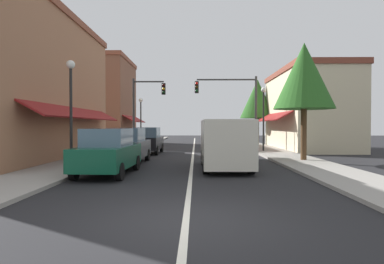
{
  "coord_description": "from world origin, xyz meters",
  "views": [
    {
      "loc": [
        0.2,
        -6.57,
        1.88
      ],
      "look_at": [
        -0.03,
        12.1,
        1.53
      ],
      "focal_mm": 31.07,
      "sensor_mm": 36.0,
      "label": 1
    }
  ],
  "objects_px": {
    "parked_car_second_left": "(127,146)",
    "tree_right_near": "(304,76)",
    "van_in_lane": "(225,143)",
    "tree_right_far": "(258,99)",
    "parked_car_nearest_left": "(108,152)",
    "traffic_signal_left_corner": "(144,103)",
    "street_lamp_left_near": "(71,96)",
    "street_lamp_left_far": "(141,113)",
    "street_lamp_right_mid": "(264,108)",
    "parked_car_third_left": "(147,141)",
    "traffic_signal_mast_arm": "(235,100)"
  },
  "relations": [
    {
      "from": "parked_car_third_left",
      "to": "street_lamp_left_far",
      "type": "relative_size",
      "value": 0.93
    },
    {
      "from": "parked_car_third_left",
      "to": "tree_right_near",
      "type": "xyz_separation_m",
      "value": [
        8.87,
        -5.21,
        3.55
      ]
    },
    {
      "from": "parked_car_nearest_left",
      "to": "traffic_signal_mast_arm",
      "type": "xyz_separation_m",
      "value": [
        6.31,
        12.93,
        2.98
      ]
    },
    {
      "from": "traffic_signal_mast_arm",
      "to": "tree_right_near",
      "type": "bearing_deg",
      "value": -72.58
    },
    {
      "from": "tree_right_far",
      "to": "parked_car_nearest_left",
      "type": "bearing_deg",
      "value": -115.77
    },
    {
      "from": "parked_car_second_left",
      "to": "tree_right_far",
      "type": "xyz_separation_m",
      "value": [
        9.29,
        15.16,
        3.54
      ]
    },
    {
      "from": "van_in_lane",
      "to": "tree_right_far",
      "type": "relative_size",
      "value": 0.83
    },
    {
      "from": "parked_car_nearest_left",
      "to": "street_lamp_right_mid",
      "type": "bearing_deg",
      "value": 54.96
    },
    {
      "from": "parked_car_second_left",
      "to": "tree_right_far",
      "type": "distance_m",
      "value": 18.13
    },
    {
      "from": "traffic_signal_mast_arm",
      "to": "street_lamp_left_far",
      "type": "distance_m",
      "value": 9.68
    },
    {
      "from": "street_lamp_left_near",
      "to": "tree_right_near",
      "type": "relative_size",
      "value": 0.76
    },
    {
      "from": "van_in_lane",
      "to": "traffic_signal_left_corner",
      "type": "distance_m",
      "value": 13.38
    },
    {
      "from": "tree_right_far",
      "to": "van_in_lane",
      "type": "bearing_deg",
      "value": -104.97
    },
    {
      "from": "parked_car_nearest_left",
      "to": "tree_right_far",
      "type": "bearing_deg",
      "value": 65.89
    },
    {
      "from": "parked_car_second_left",
      "to": "street_lamp_left_near",
      "type": "distance_m",
      "value": 3.81
    },
    {
      "from": "parked_car_third_left",
      "to": "tree_right_far",
      "type": "height_order",
      "value": "tree_right_far"
    },
    {
      "from": "parked_car_third_left",
      "to": "traffic_signal_left_corner",
      "type": "xyz_separation_m",
      "value": [
        -0.86,
        4.0,
        2.81
      ]
    },
    {
      "from": "street_lamp_right_mid",
      "to": "tree_right_far",
      "type": "height_order",
      "value": "tree_right_far"
    },
    {
      "from": "van_in_lane",
      "to": "tree_right_near",
      "type": "height_order",
      "value": "tree_right_near"
    },
    {
      "from": "parked_car_second_left",
      "to": "parked_car_nearest_left",
      "type": "bearing_deg",
      "value": -87.16
    },
    {
      "from": "traffic_signal_mast_arm",
      "to": "parked_car_third_left",
      "type": "bearing_deg",
      "value": -153.75
    },
    {
      "from": "traffic_signal_mast_arm",
      "to": "street_lamp_right_mid",
      "type": "height_order",
      "value": "traffic_signal_mast_arm"
    },
    {
      "from": "van_in_lane",
      "to": "street_lamp_left_far",
      "type": "relative_size",
      "value": 1.17
    },
    {
      "from": "street_lamp_right_mid",
      "to": "traffic_signal_mast_arm",
      "type": "bearing_deg",
      "value": 131.08
    },
    {
      "from": "parked_car_third_left",
      "to": "street_lamp_right_mid",
      "type": "relative_size",
      "value": 0.9
    },
    {
      "from": "traffic_signal_left_corner",
      "to": "street_lamp_left_near",
      "type": "height_order",
      "value": "traffic_signal_left_corner"
    },
    {
      "from": "parked_car_nearest_left",
      "to": "tree_right_near",
      "type": "bearing_deg",
      "value": 29.09
    },
    {
      "from": "parked_car_second_left",
      "to": "traffic_signal_mast_arm",
      "type": "relative_size",
      "value": 0.73
    },
    {
      "from": "parked_car_nearest_left",
      "to": "parked_car_second_left",
      "type": "distance_m",
      "value": 3.88
    },
    {
      "from": "tree_right_near",
      "to": "traffic_signal_left_corner",
      "type": "bearing_deg",
      "value": 136.57
    },
    {
      "from": "street_lamp_left_near",
      "to": "street_lamp_left_far",
      "type": "height_order",
      "value": "street_lamp_left_near"
    },
    {
      "from": "van_in_lane",
      "to": "tree_right_near",
      "type": "relative_size",
      "value": 0.84
    },
    {
      "from": "parked_car_second_left",
      "to": "parked_car_third_left",
      "type": "xyz_separation_m",
      "value": [
        0.15,
        5.96,
        0.0
      ]
    },
    {
      "from": "parked_car_second_left",
      "to": "street_lamp_left_far",
      "type": "distance_m",
      "value": 14.55
    },
    {
      "from": "parked_car_nearest_left",
      "to": "parked_car_second_left",
      "type": "height_order",
      "value": "same"
    },
    {
      "from": "traffic_signal_mast_arm",
      "to": "street_lamp_left_far",
      "type": "bearing_deg",
      "value": 147.12
    },
    {
      "from": "street_lamp_left_near",
      "to": "parked_car_second_left",
      "type": "bearing_deg",
      "value": 52.3
    },
    {
      "from": "parked_car_third_left",
      "to": "traffic_signal_left_corner",
      "type": "distance_m",
      "value": 4.96
    },
    {
      "from": "parked_car_second_left",
      "to": "tree_right_near",
      "type": "distance_m",
      "value": 9.72
    },
    {
      "from": "street_lamp_left_near",
      "to": "traffic_signal_left_corner",
      "type": "bearing_deg",
      "value": 84.65
    },
    {
      "from": "parked_car_nearest_left",
      "to": "street_lamp_left_near",
      "type": "height_order",
      "value": "street_lamp_left_near"
    },
    {
      "from": "parked_car_second_left",
      "to": "street_lamp_left_near",
      "type": "relative_size",
      "value": 0.89
    },
    {
      "from": "street_lamp_left_far",
      "to": "tree_right_far",
      "type": "height_order",
      "value": "tree_right_far"
    },
    {
      "from": "traffic_signal_mast_arm",
      "to": "tree_right_near",
      "type": "height_order",
      "value": "tree_right_near"
    },
    {
      "from": "parked_car_nearest_left",
      "to": "parked_car_third_left",
      "type": "relative_size",
      "value": 1.0
    },
    {
      "from": "van_in_lane",
      "to": "parked_car_second_left",
      "type": "bearing_deg",
      "value": 156.44
    },
    {
      "from": "van_in_lane",
      "to": "traffic_signal_mast_arm",
      "type": "height_order",
      "value": "traffic_signal_mast_arm"
    },
    {
      "from": "street_lamp_right_mid",
      "to": "street_lamp_left_far",
      "type": "relative_size",
      "value": 1.03
    },
    {
      "from": "traffic_signal_mast_arm",
      "to": "traffic_signal_left_corner",
      "type": "bearing_deg",
      "value": 172.73
    },
    {
      "from": "parked_car_nearest_left",
      "to": "traffic_signal_left_corner",
      "type": "relative_size",
      "value": 0.73
    }
  ]
}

